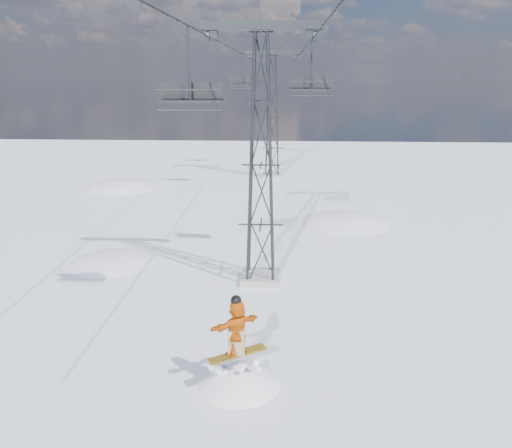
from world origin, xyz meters
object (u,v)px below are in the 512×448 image
object	(u,v)px
lift_tower_near	(261,166)
lift_tower_far	(272,119)
lift_chair_near	(191,94)
snowboarder_jump	(239,427)

from	to	relation	value
lift_tower_near	lift_tower_far	size ratio (longest dim) A/B	1.00
lift_tower_far	lift_chair_near	xyz separation A→B (m)	(-2.20, -29.50, 3.21)
lift_tower_far	lift_chair_near	world-z (taller)	lift_tower_far
lift_chair_near	lift_tower_near	bearing A→B (deg)	63.96
lift_tower_far	lift_chair_near	size ratio (longest dim) A/B	4.22
lift_tower_far	snowboarder_jump	world-z (taller)	lift_tower_far
snowboarder_jump	lift_chair_near	xyz separation A→B (m)	(-1.87, 3.74, 10.30)
lift_tower_near	lift_tower_far	distance (m)	25.00
lift_tower_near	lift_chair_near	distance (m)	5.95
lift_tower_far	snowboarder_jump	distance (m)	33.99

